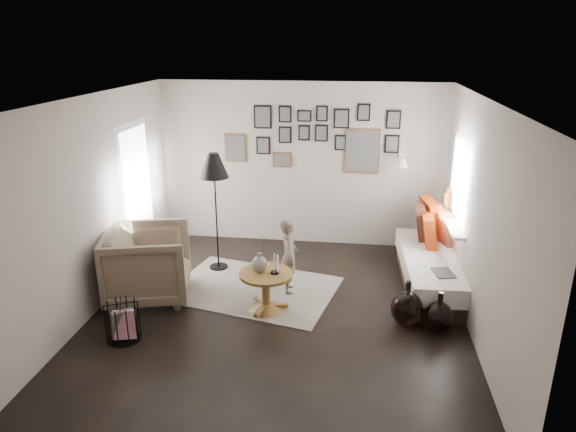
# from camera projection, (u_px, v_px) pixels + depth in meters

# --- Properties ---
(ground) EXTENTS (4.80, 4.80, 0.00)m
(ground) POSITION_uv_depth(u_px,v_px,m) (279.00, 313.00, 6.34)
(ground) COLOR black
(ground) RESTS_ON ground
(wall_back) EXTENTS (4.50, 0.00, 4.50)m
(wall_back) POSITION_uv_depth(u_px,v_px,m) (301.00, 165.00, 8.16)
(wall_back) COLOR #A1968D
(wall_back) RESTS_ON ground
(wall_front) EXTENTS (4.50, 0.00, 4.50)m
(wall_front) POSITION_uv_depth(u_px,v_px,m) (227.00, 322.00, 3.66)
(wall_front) COLOR #A1968D
(wall_front) RESTS_ON ground
(wall_left) EXTENTS (0.00, 4.80, 4.80)m
(wall_left) POSITION_uv_depth(u_px,v_px,m) (94.00, 206.00, 6.19)
(wall_left) COLOR #A1968D
(wall_left) RESTS_ON ground
(wall_right) EXTENTS (0.00, 4.80, 4.80)m
(wall_right) POSITION_uv_depth(u_px,v_px,m) (480.00, 223.00, 5.63)
(wall_right) COLOR #A1968D
(wall_right) RESTS_ON ground
(ceiling) EXTENTS (4.80, 4.80, 0.00)m
(ceiling) POSITION_uv_depth(u_px,v_px,m) (277.00, 99.00, 5.48)
(ceiling) COLOR white
(ceiling) RESTS_ON wall_back
(door_left) EXTENTS (0.00, 2.14, 2.14)m
(door_left) POSITION_uv_depth(u_px,v_px,m) (138.00, 196.00, 7.40)
(door_left) COLOR white
(door_left) RESTS_ON wall_left
(window_right) EXTENTS (0.15, 1.32, 1.30)m
(window_right) POSITION_uv_depth(u_px,v_px,m) (450.00, 214.00, 7.01)
(window_right) COLOR white
(window_right) RESTS_ON wall_right
(gallery_wall) EXTENTS (2.74, 0.03, 1.08)m
(gallery_wall) POSITION_uv_depth(u_px,v_px,m) (319.00, 138.00, 7.96)
(gallery_wall) COLOR brown
(gallery_wall) RESTS_ON wall_back
(wall_sconce) EXTENTS (0.18, 0.36, 0.16)m
(wall_sconce) POSITION_uv_depth(u_px,v_px,m) (402.00, 162.00, 7.66)
(wall_sconce) COLOR white
(wall_sconce) RESTS_ON wall_back
(rug) EXTENTS (2.41, 1.93, 0.01)m
(rug) POSITION_uv_depth(u_px,v_px,m) (254.00, 289.00, 6.94)
(rug) COLOR beige
(rug) RESTS_ON ground
(pedestal_table) EXTENTS (0.66, 0.66, 0.52)m
(pedestal_table) POSITION_uv_depth(u_px,v_px,m) (266.00, 293.00, 6.33)
(pedestal_table) COLOR brown
(pedestal_table) RESTS_ON ground
(vase) EXTENTS (0.19, 0.19, 0.47)m
(vase) POSITION_uv_depth(u_px,v_px,m) (259.00, 261.00, 6.22)
(vase) COLOR black
(vase) RESTS_ON pedestal_table
(candles) EXTENTS (0.11, 0.11, 0.24)m
(candles) POSITION_uv_depth(u_px,v_px,m) (275.00, 264.00, 6.18)
(candles) COLOR black
(candles) RESTS_ON pedestal_table
(daybed) EXTENTS (0.95, 2.13, 1.01)m
(daybed) POSITION_uv_depth(u_px,v_px,m) (435.00, 263.00, 6.99)
(daybed) COLOR black
(daybed) RESTS_ON ground
(magazine_on_daybed) EXTENTS (0.29, 0.35, 0.02)m
(magazine_on_daybed) POSITION_uv_depth(u_px,v_px,m) (443.00, 273.00, 6.33)
(magazine_on_daybed) COLOR black
(magazine_on_daybed) RESTS_ON daybed
(armchair) EXTENTS (1.27, 1.24, 0.95)m
(armchair) POSITION_uv_depth(u_px,v_px,m) (148.00, 264.00, 6.57)
(armchair) COLOR brown
(armchair) RESTS_ON ground
(armchair_cushion) EXTENTS (0.52, 0.53, 0.19)m
(armchair_cushion) POSITION_uv_depth(u_px,v_px,m) (152.00, 262.00, 6.61)
(armchair_cushion) COLOR silver
(armchair_cushion) RESTS_ON armchair
(floor_lamp) EXTENTS (0.40, 0.40, 1.72)m
(floor_lamp) POSITION_uv_depth(u_px,v_px,m) (214.00, 170.00, 7.09)
(floor_lamp) COLOR black
(floor_lamp) RESTS_ON ground
(magazine_basket) EXTENTS (0.47, 0.47, 0.45)m
(magazine_basket) POSITION_uv_depth(u_px,v_px,m) (123.00, 322.00, 5.72)
(magazine_basket) COLOR black
(magazine_basket) RESTS_ON ground
(demijohn_large) EXTENTS (0.37, 0.37, 0.56)m
(demijohn_large) POSITION_uv_depth(u_px,v_px,m) (407.00, 308.00, 6.02)
(demijohn_large) COLOR black
(demijohn_large) RESTS_ON ground
(demijohn_small) EXTENTS (0.33, 0.33, 0.51)m
(demijohn_small) POSITION_uv_depth(u_px,v_px,m) (438.00, 317.00, 5.87)
(demijohn_small) COLOR black
(demijohn_small) RESTS_ON ground
(child) EXTENTS (0.32, 0.42, 1.03)m
(child) POSITION_uv_depth(u_px,v_px,m) (289.00, 256.00, 6.71)
(child) COLOR #64594F
(child) RESTS_ON ground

